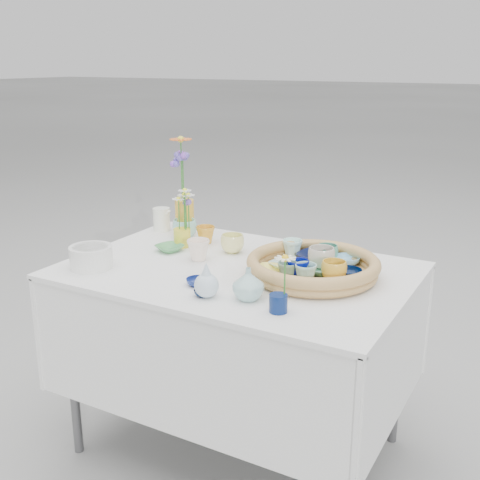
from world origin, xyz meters
The scene contains 34 objects.
ground centered at (0.00, 0.00, 0.00)m, with size 80.00×80.00×0.00m, color #9F9F9D.
display_table centered at (0.00, 0.00, 0.00)m, with size 1.26×0.86×0.77m, color white, non-canonical shape.
wicker_tray centered at (0.28, 0.05, 0.80)m, with size 0.47×0.47×0.08m, color #9E723C, non-canonical shape.
tray_ceramic_0 centered at (0.24, 0.17, 0.80)m, with size 0.13×0.13×0.03m, color #0C143E.
tray_ceramic_1 centered at (0.41, 0.06, 0.80)m, with size 0.09×0.09×0.03m, color #021237.
tray_ceramic_2 centered at (0.37, 0.01, 0.82)m, with size 0.09×0.09×0.07m, color gold.
tray_ceramic_3 centered at (0.31, 0.05, 0.80)m, with size 0.12×0.12×0.03m, color #5EA480.
tray_ceramic_4 centered at (0.23, -0.07, 0.82)m, with size 0.07×0.07×0.06m, color slate.
tray_ceramic_5 centered at (0.17, 0.04, 0.79)m, with size 0.10×0.10×0.02m, color silver.
tray_ceramic_6 centered at (0.15, 0.17, 0.82)m, with size 0.08×0.08×0.07m, color #BFF2E7.
tray_ceramic_7 centered at (0.29, 0.11, 0.82)m, with size 0.10×0.10×0.08m, color beige.
tray_ceramic_8 centered at (0.36, 0.19, 0.80)m, with size 0.10×0.10×0.03m, color #76B5D8.
tray_ceramic_9 centered at (0.26, -0.04, 0.82)m, with size 0.08×0.08×0.07m, color #020B6D.
tray_ceramic_10 centered at (0.15, -0.03, 0.79)m, with size 0.10×0.10×0.02m, color #E6D653.
tray_ceramic_11 centered at (0.30, -0.07, 0.82)m, with size 0.07×0.07×0.07m, color #8DBFB3.
tray_ceramic_12 centered at (0.28, 0.19, 0.81)m, with size 0.08×0.08×0.06m, color #4C9778.
loose_ceramic_0 centered at (-0.27, 0.21, 0.80)m, with size 0.08×0.08×0.07m, color orange.
loose_ceramic_1 centered at (-0.11, 0.16, 0.80)m, with size 0.09×0.09×0.07m, color #ECE88B.
loose_ceramic_2 centered at (-0.34, 0.05, 0.78)m, with size 0.11×0.11×0.03m, color #509D5B.
loose_ceramic_3 centered at (-0.18, 0.01, 0.81)m, with size 0.09×0.09×0.08m, color #FEE6D0.
loose_ceramic_4 centered at (-0.04, -0.22, 0.78)m, with size 0.08×0.08×0.02m, color navy.
loose_ceramic_5 centered at (-0.39, 0.24, 0.81)m, with size 0.10×0.10×0.08m, color #97DFD0.
loose_ceramic_6 centered at (0.04, -0.29, 0.78)m, with size 0.07×0.07×0.02m, color #041333.
fluted_bowl centered at (-0.48, -0.26, 0.81)m, with size 0.16×0.16×0.08m, color white, non-canonical shape.
bud_vase_paleblue centered at (0.05, -0.29, 0.83)m, with size 0.08×0.08×0.12m, color silver, non-canonical shape.
bud_vase_seafoam centered at (0.18, -0.24, 0.82)m, with size 0.10×0.10×0.11m, color #98C3C0.
bud_vase_cobalt centered at (0.31, -0.29, 0.79)m, with size 0.06×0.06×0.06m, color #091C50.
single_daisy centered at (0.32, -0.27, 0.88)m, with size 0.08×0.08×0.14m, color white, non-canonical shape.
tall_vase_yellow centered at (-0.43, 0.28, 0.84)m, with size 0.08×0.08×0.16m, color gold.
gerbera centered at (-0.43, 0.27, 1.05)m, with size 0.11×0.11×0.28m, color orange, non-canonical shape.
hydrangea centered at (-0.44, 0.30, 1.01)m, with size 0.07×0.07×0.24m, color #6150B9, non-canonical shape.
white_pitcher centered at (-0.55, 0.29, 0.82)m, with size 0.11×0.08×0.10m, color white, non-canonical shape.
daisy_cup centered at (-0.33, 0.13, 0.80)m, with size 0.07×0.07×0.08m, color yellow.
daisy_posy centered at (-0.33, 0.14, 0.92)m, with size 0.08×0.08×0.16m, color white, non-canonical shape.
Camera 1 is at (1.03, -1.83, 1.51)m, focal length 45.00 mm.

